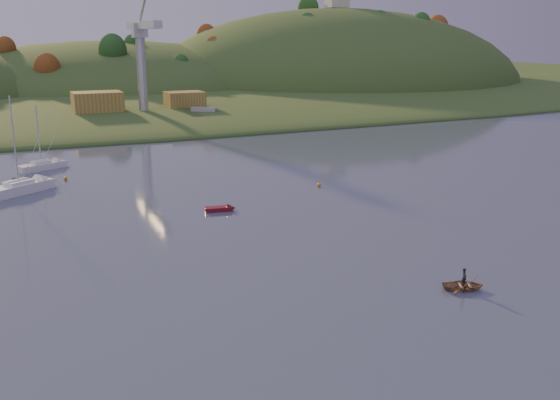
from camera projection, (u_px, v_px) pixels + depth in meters
name	position (u px, v px, depth m)	size (l,w,h in m)	color
ground	(523.00, 355.00, 39.93)	(500.00, 500.00, 0.00)	#364159
far_shore	(78.00, 88.00, 242.65)	(620.00, 220.00, 1.50)	#27431B
shore_slope	(105.00, 104.00, 185.36)	(640.00, 150.00, 7.00)	#27431B
hill_center	(113.00, 91.00, 228.99)	(140.00, 120.00, 36.00)	#27431B
hill_right	(335.00, 86.00, 249.50)	(150.00, 130.00, 60.00)	#27431B
hillside_trees	(95.00, 98.00, 202.99)	(280.00, 50.00, 32.00)	#1E4719
wharf	(155.00, 115.00, 149.14)	(42.00, 16.00, 2.40)	slate
shed_west	(97.00, 102.00, 143.94)	(11.00, 8.00, 4.80)	olive
shed_east	(185.00, 100.00, 153.26)	(9.00, 7.00, 4.00)	olive
dock_crane	(142.00, 47.00, 140.67)	(3.20, 28.00, 20.30)	#B7B7BC
sailboat_near	(19.00, 187.00, 80.54)	(8.98, 7.33, 12.52)	white
sailboat_far	(41.00, 165.00, 94.82)	(7.31, 5.05, 9.85)	white
canoe	(463.00, 286.00, 50.10)	(2.36, 3.30, 0.68)	#8F6B4F
paddler	(464.00, 280.00, 49.99)	(0.58, 0.38, 1.58)	black
red_tender	(224.00, 209.00, 72.66)	(3.75, 1.81, 1.22)	maroon
grey_dinghy	(14.00, 182.00, 85.91)	(2.67, 3.37, 1.20)	slate
work_vessel	(204.00, 117.00, 147.01)	(14.02, 9.63, 3.40)	#525A6C
buoy_0	(319.00, 185.00, 84.23)	(0.50, 0.50, 0.50)	orange
buoy_2	(65.00, 178.00, 88.03)	(0.50, 0.50, 0.50)	orange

